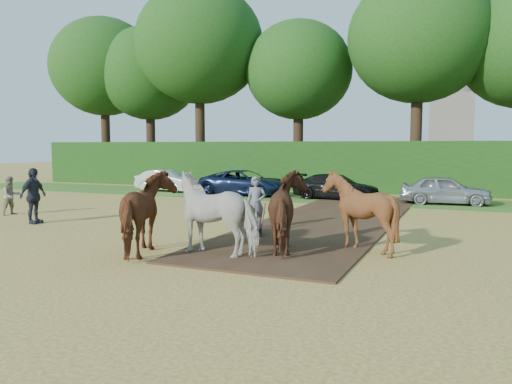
# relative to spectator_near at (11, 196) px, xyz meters

# --- Properties ---
(ground) EXTENTS (120.00, 120.00, 0.00)m
(ground) POSITION_rel_spectator_near_xyz_m (10.58, -3.29, -0.77)
(ground) COLOR gold
(ground) RESTS_ON ground
(earth_strip) EXTENTS (4.50, 17.00, 0.05)m
(earth_strip) POSITION_rel_spectator_near_xyz_m (12.08, 3.71, -0.74)
(earth_strip) COLOR #472D1C
(earth_strip) RESTS_ON ground
(grass_verge) EXTENTS (50.00, 5.00, 0.03)m
(grass_verge) POSITION_rel_spectator_near_xyz_m (10.58, 10.71, -0.75)
(grass_verge) COLOR #38601E
(grass_verge) RESTS_ON ground
(hedgerow) EXTENTS (46.00, 1.60, 3.00)m
(hedgerow) POSITION_rel_spectator_near_xyz_m (10.58, 15.21, 0.73)
(hedgerow) COLOR #14380F
(hedgerow) RESTS_ON ground
(spectator_near) EXTENTS (0.74, 0.86, 1.53)m
(spectator_near) POSITION_rel_spectator_near_xyz_m (0.00, 0.00, 0.00)
(spectator_near) COLOR #AEA788
(spectator_near) RESTS_ON ground
(spectator_far) EXTENTS (0.57, 1.19, 1.97)m
(spectator_far) POSITION_rel_spectator_near_xyz_m (2.61, -1.31, 0.22)
(spectator_far) COLOR #22262E
(spectator_far) RESTS_ON ground
(plough_team) EXTENTS (6.96, 6.04, 2.10)m
(plough_team) POSITION_rel_spectator_near_xyz_m (11.66, -2.55, 0.28)
(plough_team) COLOR brown
(plough_team) RESTS_ON ground
(parked_cars) EXTENTS (24.88, 2.71, 1.40)m
(parked_cars) POSITION_rel_spectator_near_xyz_m (9.91, 10.75, -0.09)
(parked_cars) COLOR silver
(parked_cars) RESTS_ON ground
(treeline) EXTENTS (48.70, 10.60, 14.21)m
(treeline) POSITION_rel_spectator_near_xyz_m (8.89, 18.40, 8.20)
(treeline) COLOR #382616
(treeline) RESTS_ON ground
(church) EXTENTS (5.20, 5.20, 27.00)m
(church) POSITION_rel_spectator_near_xyz_m (14.58, 51.71, 12.97)
(church) COLOR slate
(church) RESTS_ON ground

